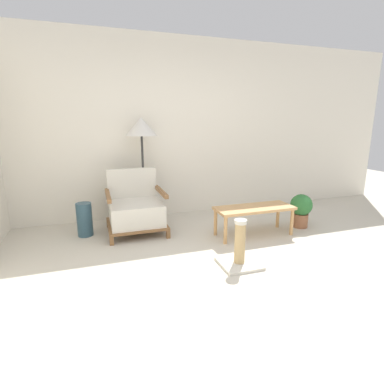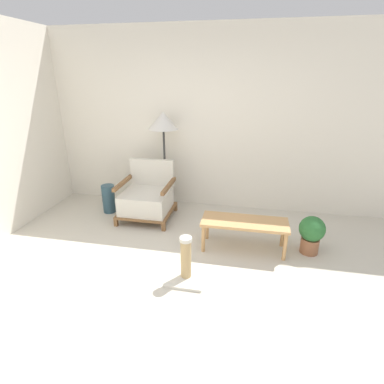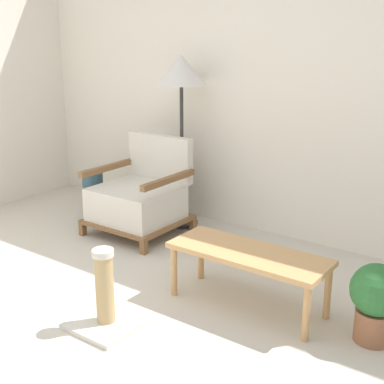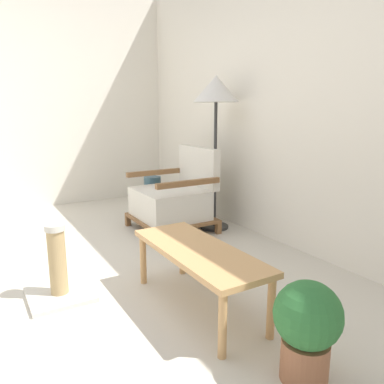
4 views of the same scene
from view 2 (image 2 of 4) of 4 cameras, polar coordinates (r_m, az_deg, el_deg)
ground_plane at (r=3.02m, az=-6.06°, el=-20.75°), size 14.00×14.00×0.00m
wall_back at (r=4.67m, az=2.26°, el=13.22°), size 8.00×0.06×2.70m
armchair at (r=4.49m, az=-8.56°, el=-1.12°), size 0.75×0.72×0.83m
floor_lamp at (r=4.50m, az=-5.47°, el=12.49°), size 0.44×0.44×1.52m
coffee_table at (r=3.69m, az=9.96°, el=-6.10°), size 1.03×0.39×0.38m
vase at (r=4.83m, az=-15.58°, el=-1.23°), size 0.20×0.20×0.44m
potted_plant at (r=3.86m, az=21.80°, el=-7.23°), size 0.30×0.30×0.47m
scratching_post at (r=3.23m, az=-1.15°, el=-13.88°), size 0.40×0.40×0.50m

